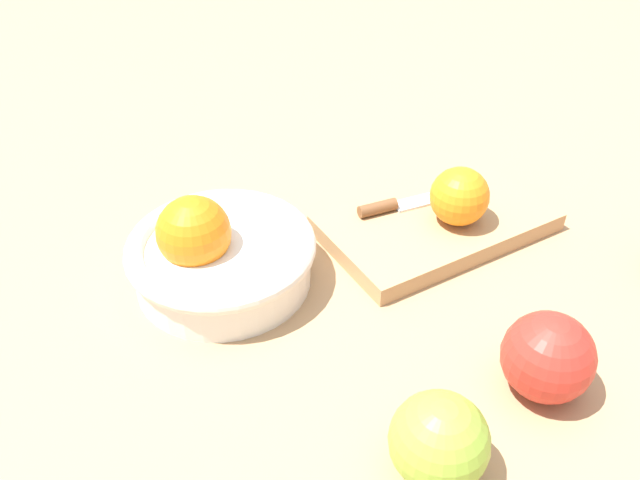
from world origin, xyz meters
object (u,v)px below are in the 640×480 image
at_px(bowl, 218,254).
at_px(knife, 404,203).
at_px(cutting_board, 436,223).
at_px(orange_on_board, 459,196).
at_px(apple_front_left_2, 439,441).
at_px(apple_front_left, 548,357).

distance_m(bowl, knife, 0.22).
bearing_deg(cutting_board, knife, 115.61).
bearing_deg(bowl, knife, -11.38).
bearing_deg(orange_on_board, knife, 114.90).
bearing_deg(bowl, apple_front_left_2, -88.45).
height_order(orange_on_board, apple_front_left_2, orange_on_board).
relative_size(orange_on_board, apple_front_left_2, 0.85).
relative_size(cutting_board, knife, 1.64).
height_order(orange_on_board, apple_front_left, orange_on_board).
bearing_deg(apple_front_left_2, cutting_board, 42.98).
bearing_deg(apple_front_left_2, knife, 49.73).
bearing_deg(apple_front_left, orange_on_board, 61.24).
bearing_deg(bowl, orange_on_board, -22.23).
bearing_deg(apple_front_left, apple_front_left_2, 179.65).
xyz_separation_m(orange_on_board, apple_front_left_2, (-0.24, -0.19, -0.02)).
bearing_deg(cutting_board, apple_front_left_2, -137.02).
bearing_deg(cutting_board, bowl, 161.23).
relative_size(bowl, apple_front_left_2, 2.52).
xyz_separation_m(cutting_board, orange_on_board, (0.01, -0.02, 0.04)).
xyz_separation_m(apple_front_left, apple_front_left_2, (-0.13, 0.00, -0.00)).
height_order(bowl, apple_front_left_2, bowl).
height_order(bowl, orange_on_board, bowl).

